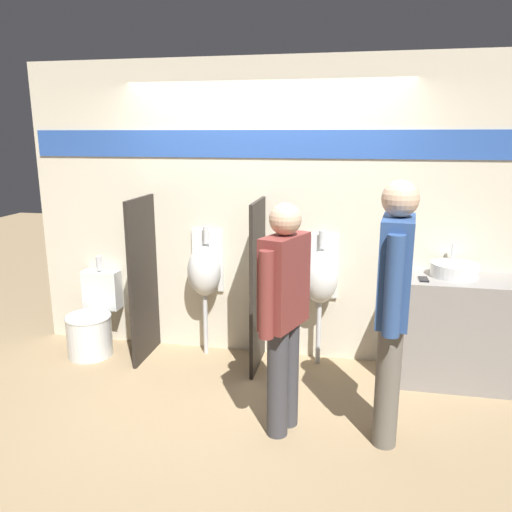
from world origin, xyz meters
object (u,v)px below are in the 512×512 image
Objects in this scene: urinal_near_counter at (205,271)px; person_with_lanyard at (284,310)px; person_in_vest at (393,303)px; sink_basin at (454,270)px; cell_phone at (423,279)px; toilet at (93,323)px; urinal_far at (320,277)px.

urinal_near_counter is 1.44m from person_with_lanyard.
sink_basin is at bearing -22.77° from person_in_vest.
person_with_lanyard is (-1.01, -0.88, -0.02)m from cell_phone.
sink_basin is 0.42× the size of toilet.
person_in_vest reaches higher than person_with_lanyard.
sink_basin is 2.73× the size of cell_phone.
urinal_far is (-1.10, 0.08, -0.15)m from sink_basin.
person_with_lanyard is (-0.17, -1.13, 0.08)m from urinal_far.
person_with_lanyard is (-1.27, -1.04, -0.07)m from sink_basin.
person_with_lanyard is at bearing -25.35° from toilet.
sink_basin is at bearing 31.19° from cell_phone.
person_with_lanyard is (1.97, -0.93, 0.60)m from toilet.
cell_phone is 0.16× the size of toilet.
person_in_vest reaches higher than urinal_far.
toilet is at bearing -169.76° from urinal_near_counter.
urinal_near_counter is (-1.91, 0.24, -0.10)m from cell_phone.
person_in_vest is 0.72m from person_with_lanyard.
person_in_vest is (1.61, -1.09, 0.17)m from urinal_near_counter.
sink_basin is 0.31× the size of urinal_near_counter.
urinal_far is (1.07, 0.00, 0.00)m from urinal_near_counter.
cell_phone is at bearing -27.94° from person_with_lanyard.
toilet is 2.26m from person_with_lanyard.
cell_phone is 1.93m from urinal_near_counter.
urinal_far is 2.21m from toilet.
urinal_near_counter is at bearing 59.45° from person_with_lanyard.
toilet is 0.56× the size of person_with_lanyard.
person_with_lanyard reaches higher than sink_basin.
cell_phone reaches higher than toilet.
toilet is at bearing 85.45° from person_with_lanyard.
person_with_lanyard reaches higher than toilet.
sink_basin is 2.17m from urinal_near_counter.
sink_basin is 3.31m from toilet.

